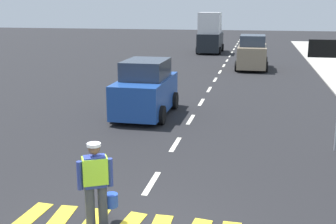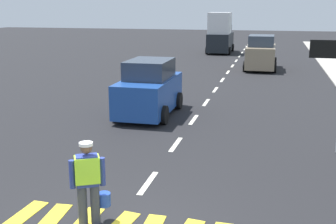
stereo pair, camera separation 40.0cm
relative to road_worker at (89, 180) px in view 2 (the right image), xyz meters
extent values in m
plane|color=black|center=(0.51, 20.47, -0.93)|extent=(96.00, 96.00, 0.00)
cube|color=yellow|center=(-1.49, -0.30, -0.92)|extent=(0.46, 1.92, 0.01)
cube|color=silver|center=(0.51, 2.17, -0.93)|extent=(0.14, 1.40, 0.01)
cube|color=silver|center=(0.51, 5.17, -0.93)|extent=(0.14, 1.40, 0.01)
cube|color=silver|center=(0.51, 8.17, -0.93)|extent=(0.14, 1.40, 0.01)
cube|color=silver|center=(0.51, 11.17, -0.93)|extent=(0.14, 1.40, 0.01)
cube|color=silver|center=(0.51, 14.17, -0.93)|extent=(0.14, 1.40, 0.01)
cube|color=silver|center=(0.51, 17.17, -0.93)|extent=(0.14, 1.40, 0.01)
cube|color=silver|center=(0.51, 20.17, -0.93)|extent=(0.14, 1.40, 0.01)
cube|color=silver|center=(0.51, 23.17, -0.93)|extent=(0.14, 1.40, 0.01)
cube|color=silver|center=(0.51, 26.17, -0.93)|extent=(0.14, 1.40, 0.01)
cube|color=silver|center=(0.51, 29.17, -0.93)|extent=(0.14, 1.40, 0.01)
cube|color=silver|center=(0.51, 32.17, -0.93)|extent=(0.14, 1.40, 0.01)
cube|color=silver|center=(0.51, 35.17, -0.93)|extent=(0.14, 1.40, 0.01)
cube|color=silver|center=(0.51, 38.17, -0.93)|extent=(0.14, 1.40, 0.01)
cube|color=silver|center=(0.51, 41.17, -0.93)|extent=(0.14, 1.40, 0.01)
cube|color=silver|center=(0.51, 44.17, -0.93)|extent=(0.14, 1.40, 0.01)
cube|color=silver|center=(0.51, 47.17, -0.93)|extent=(0.14, 1.40, 0.01)
cylinder|color=#383D4C|center=(-0.12, -0.07, -0.52)|extent=(0.18, 0.18, 0.82)
cylinder|color=#383D4C|center=(0.09, 0.04, -0.52)|extent=(0.18, 0.18, 0.82)
cube|color=navy|center=(-0.02, -0.02, 0.19)|extent=(0.47, 0.40, 0.60)
cube|color=#A5EA33|center=(-0.02, -0.02, 0.21)|extent=(0.54, 0.46, 0.51)
cylinder|color=navy|center=(-0.26, -0.15, 0.14)|extent=(0.11, 0.11, 0.55)
cylinder|color=navy|center=(0.23, 0.11, 0.14)|extent=(0.11, 0.11, 0.55)
sphere|color=brown|center=(-0.02, -0.02, 0.63)|extent=(0.22, 0.22, 0.22)
cylinder|color=silver|center=(-0.02, -0.02, 0.71)|extent=(0.26, 0.26, 0.06)
cylinder|color=#2347B7|center=(0.20, 0.21, -0.48)|extent=(0.26, 0.26, 0.26)
cube|color=white|center=(4.80, 5.64, 2.02)|extent=(1.10, 0.05, 0.44)
cube|color=black|center=(4.80, 5.63, 2.02)|extent=(1.16, 0.04, 0.50)
cube|color=black|center=(-1.41, 31.67, 0.03)|extent=(1.90, 4.60, 1.56)
cube|color=#2D3847|center=(-1.41, 32.47, 1.16)|extent=(1.67, 1.61, 0.70)
cube|color=silver|center=(-1.41, 30.86, 1.71)|extent=(1.81, 2.53, 1.80)
cylinder|color=black|center=(-0.44, 30.24, -0.59)|extent=(0.22, 0.68, 0.68)
cylinder|color=black|center=(-2.38, 30.24, -0.59)|extent=(0.22, 0.68, 0.68)
cylinder|color=black|center=(-0.44, 33.09, -0.59)|extent=(0.22, 0.68, 0.68)
cylinder|color=black|center=(-2.38, 33.09, -0.59)|extent=(0.22, 0.68, 0.68)
cube|color=gray|center=(2.45, 22.00, -0.07)|extent=(1.81, 4.16, 1.36)
cube|color=#2D3847|center=(2.45, 21.89, 0.96)|extent=(1.59, 2.29, 0.70)
cylinder|color=black|center=(1.52, 23.29, -0.59)|extent=(0.22, 0.68, 0.68)
cylinder|color=black|center=(3.37, 23.29, -0.59)|extent=(0.22, 0.68, 0.68)
cylinder|color=black|center=(1.52, 20.71, -0.59)|extent=(0.22, 0.68, 0.68)
cylinder|color=black|center=(3.37, 20.71, -0.59)|extent=(0.22, 0.68, 0.68)
cube|color=#1E4799|center=(-1.31, 8.55, -0.13)|extent=(1.75, 3.92, 1.24)
cube|color=#2D3847|center=(-1.31, 8.65, 0.84)|extent=(1.54, 2.16, 0.70)
cylinder|color=black|center=(-0.41, 7.33, -0.59)|extent=(0.22, 0.68, 0.68)
cylinder|color=black|center=(-2.20, 7.33, -0.59)|extent=(0.22, 0.68, 0.68)
cylinder|color=black|center=(-0.41, 9.77, -0.59)|extent=(0.22, 0.68, 0.68)
cylinder|color=black|center=(-2.20, 9.77, -0.59)|extent=(0.22, 0.68, 0.68)
camera|label=1|loc=(2.85, -7.05, 3.19)|focal=45.85mm
camera|label=2|loc=(3.25, -6.96, 3.19)|focal=45.85mm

